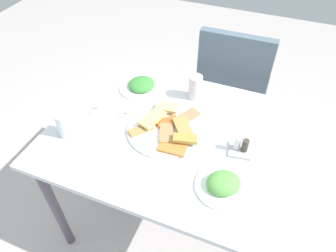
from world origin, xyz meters
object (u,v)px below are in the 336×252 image
object	(u,v)px
soda_can	(195,87)
drinking_glass	(65,125)
dining_chair	(232,86)
dining_table	(170,144)
fork	(107,114)
paper_napkin	(109,113)
spoon	(110,110)
condiment_caddy	(241,147)
salad_plate_greens	(223,184)
salad_plate_rice	(142,85)
pide_platter	(167,128)

from	to	relation	value
soda_can	drinking_glass	distance (m)	0.62
dining_chair	drinking_glass	world-z (taller)	dining_chair
dining_table	drinking_glass	distance (m)	0.47
drinking_glass	dining_chair	bearing A→B (deg)	57.68
drinking_glass	fork	world-z (taller)	drinking_glass
dining_table	paper_napkin	world-z (taller)	paper_napkin
paper_napkin	spoon	distance (m)	0.02
drinking_glass	condiment_caddy	world-z (taller)	drinking_glass
salad_plate_greens	fork	size ratio (longest dim) A/B	1.24
drinking_glass	soda_can	bearing A→B (deg)	46.07
dining_chair	fork	bearing A→B (deg)	-122.94
dining_table	condiment_caddy	bearing A→B (deg)	0.69
salad_plate_rice	soda_can	world-z (taller)	soda_can
spoon	condiment_caddy	xyz separation A→B (m)	(0.62, -0.02, 0.02)
salad_plate_greens	paper_napkin	bearing A→B (deg)	161.15
dining_table	pide_platter	size ratio (longest dim) A/B	3.02
pide_platter	spoon	size ratio (longest dim) A/B	1.82
dining_chair	drinking_glass	xyz separation A→B (m)	(-0.55, -0.87, 0.25)
soda_can	paper_napkin	distance (m)	0.43
salad_plate_rice	spoon	bearing A→B (deg)	-106.22
pide_platter	spoon	distance (m)	0.30
pide_platter	drinking_glass	world-z (taller)	drinking_glass
pide_platter	condiment_caddy	xyz separation A→B (m)	(0.32, 0.00, 0.01)
dining_table	fork	bearing A→B (deg)	-177.58
dining_chair	drinking_glass	size ratio (longest dim) A/B	8.03
dining_chair	condiment_caddy	xyz separation A→B (m)	(0.16, -0.68, 0.22)
drinking_glass	spoon	world-z (taller)	drinking_glass
soda_can	fork	world-z (taller)	soda_can
dining_chair	dining_table	bearing A→B (deg)	-101.99
pide_platter	drinking_glass	xyz separation A→B (m)	(-0.39, -0.18, 0.04)
dining_chair	salad_plate_rice	distance (m)	0.63
dining_chair	salad_plate_greens	xyz separation A→B (m)	(0.14, -0.89, 0.21)
dining_chair	salad_plate_greens	distance (m)	0.92
soda_can	fork	xyz separation A→B (m)	(-0.33, -0.28, -0.06)
soda_can	paper_napkin	xyz separation A→B (m)	(-0.33, -0.26, -0.06)
dining_chair	pide_platter	xyz separation A→B (m)	(-0.16, -0.69, 0.21)
dining_chair	soda_can	bearing A→B (deg)	-105.76
salad_plate_greens	drinking_glass	xyz separation A→B (m)	(-0.70, 0.02, 0.04)
dining_chair	salad_plate_rice	world-z (taller)	dining_chair
dining_chair	soda_can	world-z (taller)	dining_chair
spoon	salad_plate_greens	bearing A→B (deg)	-28.40
fork	condiment_caddy	world-z (taller)	condiment_caddy
soda_can	fork	size ratio (longest dim) A/B	0.73
dining_chair	paper_napkin	size ratio (longest dim) A/B	7.93
pide_platter	spoon	xyz separation A→B (m)	(-0.30, 0.02, -0.01)
salad_plate_greens	salad_plate_rice	xyz separation A→B (m)	(-0.54, 0.44, -0.00)
pide_platter	salad_plate_rice	bearing A→B (deg)	134.56
dining_chair	salad_plate_rice	bearing A→B (deg)	-130.98
salad_plate_greens	salad_plate_rice	bearing A→B (deg)	140.91
salad_plate_rice	drinking_glass	size ratio (longest dim) A/B	1.98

